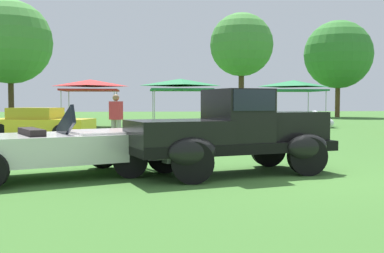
{
  "coord_description": "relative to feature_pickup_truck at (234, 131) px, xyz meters",
  "views": [
    {
      "loc": [
        -2.57,
        -9.12,
        1.45
      ],
      "look_at": [
        -1.43,
        1.36,
        0.9
      ],
      "focal_mm": 44.6,
      "sensor_mm": 36.0,
      "label": 1
    }
  ],
  "objects": [
    {
      "name": "canopy_tent_right_field",
      "position": [
        7.16,
        18.04,
        1.56
      ],
      "size": [
        3.18,
        3.18,
        2.71
      ],
      "color": "#B7B7BC",
      "rests_on": "ground_plane"
    },
    {
      "name": "treeline_center",
      "position": [
        16.38,
        33.21,
        4.92
      ],
      "size": [
        6.26,
        6.26,
        8.92
      ],
      "color": "brown",
      "rests_on": "ground_plane"
    },
    {
      "name": "feature_pickup_truck",
      "position": [
        0.0,
        0.0,
        0.0
      ],
      "size": [
        4.35,
        2.69,
        1.7
      ],
      "color": "black",
      "rests_on": "ground_plane"
    },
    {
      "name": "ground_plane",
      "position": [
        0.72,
        -0.22,
        -0.86
      ],
      "size": [
        120.0,
        120.0,
        0.0
      ],
      "primitive_type": "plane",
      "color": "#386628"
    },
    {
      "name": "canopy_tent_center_field",
      "position": [
        0.36,
        16.92,
        1.56
      ],
      "size": [
        3.28,
        3.28,
        2.71
      ],
      "color": "#B7B7BC",
      "rests_on": "ground_plane"
    },
    {
      "name": "neighbor_convertible",
      "position": [
        -3.41,
        -0.0,
        -0.28
      ],
      "size": [
        4.46,
        3.2,
        1.4
      ],
      "color": "silver",
      "rests_on": "ground_plane"
    },
    {
      "name": "spectator_near_truck",
      "position": [
        -2.65,
        6.55,
        0.05
      ],
      "size": [
        0.47,
        0.41,
        1.69
      ],
      "color": "#9E998E",
      "rests_on": "ground_plane"
    },
    {
      "name": "treeline_far_left",
      "position": [
        -12.04,
        29.86,
        5.29
      ],
      "size": [
        6.61,
        6.61,
        9.47
      ],
      "color": "#47331E",
      "rests_on": "ground_plane"
    },
    {
      "name": "show_car_yellow",
      "position": [
        -5.68,
        9.19,
        -0.26
      ],
      "size": [
        4.16,
        2.52,
        1.22
      ],
      "color": "yellow",
      "rests_on": "ground_plane"
    },
    {
      "name": "treeline_mid_left",
      "position": [
        6.2,
        28.16,
        5.09
      ],
      "size": [
        5.02,
        5.02,
        8.49
      ],
      "color": "#47331E",
      "rests_on": "ground_plane"
    },
    {
      "name": "canopy_tent_left_field",
      "position": [
        -4.67,
        18.36,
        1.56
      ],
      "size": [
        3.15,
        3.15,
        2.71
      ],
      "color": "#B7B7BC",
      "rests_on": "ground_plane"
    }
  ]
}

